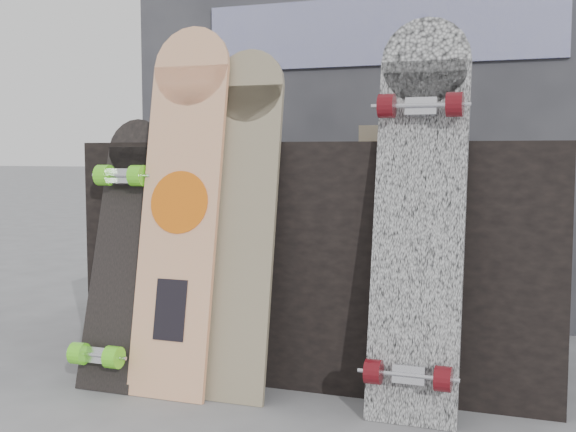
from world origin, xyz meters
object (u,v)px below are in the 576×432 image
at_px(longboard_geisha, 181,197).
at_px(skateboard_dark, 119,248).
at_px(longboard_celtic, 240,211).
at_px(vendor_table, 328,256).
at_px(longboard_cascadia, 419,209).

distance_m(longboard_geisha, skateboard_dark, 0.28).
bearing_deg(longboard_celtic, vendor_table, 63.83).
xyz_separation_m(vendor_table, skateboard_dark, (-0.60, -0.41, 0.05)).
relative_size(longboard_geisha, skateboard_dark, 1.34).
distance_m(vendor_table, longboard_celtic, 0.45).
height_order(longboard_celtic, longboard_cascadia, longboard_cascadia).
height_order(vendor_table, longboard_geisha, longboard_geisha).
bearing_deg(vendor_table, longboard_celtic, -116.17).
height_order(vendor_table, longboard_celtic, longboard_celtic).
xyz_separation_m(vendor_table, longboard_cascadia, (0.38, -0.37, 0.20)).
distance_m(longboard_geisha, longboard_celtic, 0.20).
xyz_separation_m(longboard_geisha, longboard_celtic, (0.20, 0.03, -0.04)).
bearing_deg(vendor_table, skateboard_dark, -145.94).
bearing_deg(longboard_cascadia, longboard_celtic, 179.20).
relative_size(vendor_table, longboard_cascadia, 1.37).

